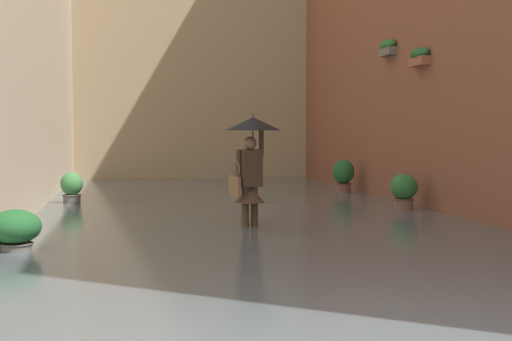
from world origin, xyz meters
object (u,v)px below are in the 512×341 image
object	(u,v)px
potted_plant_mid_right	(15,232)
potted_plant_far_right	(72,189)
potted_plant_far_left	(404,192)
person_wading	(251,152)
potted_plant_near_left	(343,176)

from	to	relation	value
potted_plant_mid_right	potted_plant_far_right	distance (m)	6.29
potted_plant_far_left	person_wading	bearing A→B (deg)	29.44
potted_plant_near_left	potted_plant_far_left	bearing A→B (deg)	90.06
potted_plant_far_left	potted_plant_mid_right	world-z (taller)	potted_plant_far_left
person_wading	potted_plant_near_left	distance (m)	7.03
potted_plant_near_left	potted_plant_far_right	xyz separation A→B (m)	(6.69, 1.63, -0.12)
potted_plant_far_left	potted_plant_near_left	xyz separation A→B (m)	(0.00, -4.12, 0.07)
potted_plant_far_left	potted_plant_near_left	bearing A→B (deg)	-89.94
potted_plant_far_left	potted_plant_mid_right	size ratio (longest dim) A/B	1.25
person_wading	potted_plant_mid_right	bearing A→B (deg)	27.82
person_wading	potted_plant_far_right	size ratio (longest dim) A/B	2.42
potted_plant_near_left	potted_plant_mid_right	xyz separation A→B (m)	(6.94, 7.91, -0.17)
person_wading	potted_plant_near_left	world-z (taller)	person_wading
person_wading	potted_plant_mid_right	distance (m)	4.07
potted_plant_mid_right	person_wading	bearing A→B (deg)	-152.18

